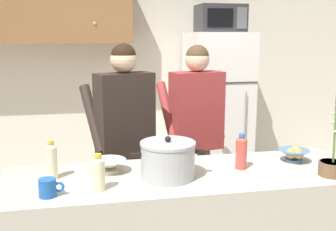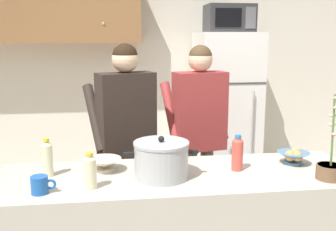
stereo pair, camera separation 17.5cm
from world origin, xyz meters
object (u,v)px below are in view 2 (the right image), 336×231
Objects in this scene: bottle_mid_counter at (237,153)px; potted_orchid at (330,167)px; microwave at (229,18)px; bottle_far_corner at (47,158)px; person_near_pot at (126,126)px; bread_bowl at (293,157)px; person_by_sink at (199,121)px; bottle_near_edge at (90,171)px; empty_bowl at (104,164)px; coffee_mug at (40,185)px; refrigerator at (226,116)px; cooking_pot at (161,160)px.

potted_orchid reaches higher than bottle_mid_counter.
microwave is 2.53m from bottle_far_corner.
bread_bowl is (1.06, -0.65, -0.09)m from person_near_pot.
bottle_near_edge is (-0.82, -1.05, -0.02)m from person_by_sink.
person_near_pot is 0.65m from empty_bowl.
bread_bowl is at bearing 10.39° from coffee_mug.
bottle_far_corner is at bearing 90.44° from coffee_mug.
bottle_far_corner is at bearing 170.70° from potted_orchid.
person_near_pot is (-1.11, -1.09, -0.86)m from microwave.
bottle_near_edge is 0.35m from bottle_far_corner.
bottle_near_edge is (-1.33, -2.01, 0.13)m from refrigerator.
refrigerator reaches higher than bottle_mid_counter.
bottle_far_corner is (-1.54, -0.02, 0.06)m from bread_bowl.
bottle_near_edge is at bearing -103.73° from empty_bowl.
person_near_pot reaches higher than bottle_far_corner.
cooking_pot is at bearing -9.68° from bottle_far_corner.
person_near_pot reaches higher than bottle_mid_counter.
bottle_far_corner is (-0.26, 0.23, 0.01)m from bottle_near_edge.
person_by_sink is 3.84× the size of cooking_pot.
refrigerator is at bearing 62.32° from person_by_sink.
bottle_mid_counter is at bearing -103.74° from refrigerator.
bottle_far_corner is (-0.00, 0.27, 0.06)m from coffee_mug.
bread_bowl is 0.92× the size of bottle_mid_counter.
microwave is at bearing 88.33° from bread_bowl.
refrigerator is 2.39m from bottle_far_corner.
bread_bowl is at bearing -31.75° from person_near_pot.
empty_bowl is at bearing -103.65° from person_near_pot.
bread_bowl is at bearing 8.82° from bottle_mid_counter.
bottle_far_corner is at bearing -125.62° from person_near_pot.
bottle_mid_counter is (1.14, 0.22, 0.06)m from coffee_mug.
microwave is 2.36× the size of bottle_near_edge.
empty_bowl is 0.82m from bottle_mid_counter.
bottle_near_edge is at bearing -168.17° from bottle_mid_counter.
microwave is 2.28× the size of empty_bowl.
empty_bowl is (-0.33, 0.16, -0.06)m from cooking_pot.
refrigerator is 2.11m from cooking_pot.
coffee_mug is 0.58× the size of bottle_mid_counter.
empty_bowl is (-1.26, -1.71, -0.95)m from microwave.
cooking_pot reaches higher than empty_bowl.
cooking_pot is (-0.42, -0.93, -0.02)m from person_by_sink.
bottle_mid_counter is 0.45× the size of potted_orchid.
bottle_far_corner is at bearing 177.72° from bottle_mid_counter.
refrigerator is 7.87× the size of bottle_mid_counter.
bread_bowl is 0.42× the size of potted_orchid.
bottle_near_edge is (-1.33, -1.99, -0.90)m from microwave.
refrigerator is 8.73× the size of bottle_near_edge.
refrigerator is 1.06× the size of person_by_sink.
person_near_pot reaches higher than bottle_near_edge.
microwave is 1.98m from bread_bowl.
person_near_pot is at bearing 140.74° from potted_orchid.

